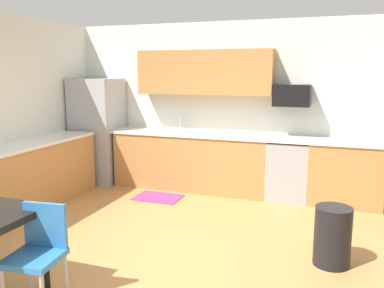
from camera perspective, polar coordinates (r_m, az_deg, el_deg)
ground_plane at (r=4.52m, az=-4.40°, el=-14.76°), size 12.00×12.00×0.00m
wall_back at (r=6.63m, az=4.81°, el=5.39°), size 5.80×0.10×2.70m
cabinet_run_back at (r=6.58m, az=-0.16°, el=-2.55°), size 2.53×0.60×0.90m
cabinet_run_back_right at (r=6.21m, az=20.97°, el=-4.02°), size 1.02×0.60×0.90m
cabinet_run_left at (r=6.21m, az=-21.13°, el=-4.03°), size 0.60×2.00×0.90m
countertop_back at (r=6.34m, az=3.94°, el=1.27°), size 4.80×0.64×0.04m
countertop_left at (r=6.12m, az=-21.41°, el=0.24°), size 0.64×2.00×0.04m
upper_cabinets_back at (r=6.48m, az=1.77°, el=10.18°), size 2.20×0.34×0.70m
refrigerator at (r=7.17m, az=-13.26°, el=1.88°), size 0.76×0.70×1.79m
oven_range at (r=6.24m, az=13.54°, el=-3.51°), size 0.60×0.60×0.91m
microwave at (r=6.18m, az=14.07°, el=6.74°), size 0.54×0.36×0.32m
sink_basin at (r=6.58m, az=-2.19°, el=1.26°), size 0.48×0.40×0.14m
sink_faucet at (r=6.73m, az=-1.63°, el=2.83°), size 0.02×0.02×0.24m
chair_near_table at (r=3.57m, az=-21.01°, el=-13.68°), size 0.44×0.44×0.85m
trash_bin at (r=4.31m, az=19.40°, el=-12.28°), size 0.36×0.36×0.60m
floor_mat at (r=6.23m, az=-4.86°, el=-7.58°), size 0.70×0.50×0.01m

